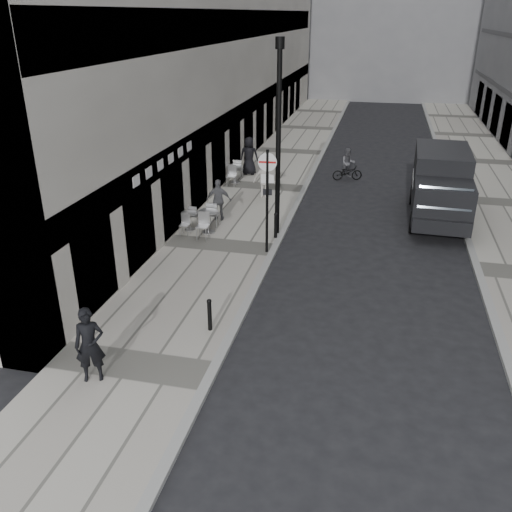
{
  "coord_description": "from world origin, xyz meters",
  "views": [
    {
      "loc": [
        3.43,
        -7.29,
        7.95
      ],
      "look_at": [
        0.16,
        6.89,
        1.4
      ],
      "focal_mm": 38.0,
      "sensor_mm": 36.0,
      "label": 1
    }
  ],
  "objects_px": {
    "walking_man": "(90,345)",
    "panel_van": "(441,182)",
    "sign_post": "(267,188)",
    "lamppost": "(279,131)",
    "cyclist": "(348,168)"
  },
  "relations": [
    {
      "from": "walking_man",
      "to": "panel_van",
      "type": "height_order",
      "value": "panel_van"
    },
    {
      "from": "lamppost",
      "to": "cyclist",
      "type": "xyz_separation_m",
      "value": [
        2.08,
        8.37,
        -3.43
      ]
    },
    {
      "from": "sign_post",
      "to": "cyclist",
      "type": "height_order",
      "value": "sign_post"
    },
    {
      "from": "sign_post",
      "to": "panel_van",
      "type": "xyz_separation_m",
      "value": [
        6.21,
        5.38,
        -0.93
      ]
    },
    {
      "from": "sign_post",
      "to": "panel_van",
      "type": "bearing_deg",
      "value": 37.17
    },
    {
      "from": "sign_post",
      "to": "lamppost",
      "type": "distance_m",
      "value": 2.48
    },
    {
      "from": "walking_man",
      "to": "lamppost",
      "type": "relative_size",
      "value": 0.26
    },
    {
      "from": "walking_man",
      "to": "sign_post",
      "type": "xyz_separation_m",
      "value": [
        2.4,
        8.14,
        1.44
      ]
    },
    {
      "from": "lamppost",
      "to": "sign_post",
      "type": "bearing_deg",
      "value": -90.0
    },
    {
      "from": "lamppost",
      "to": "cyclist",
      "type": "height_order",
      "value": "lamppost"
    },
    {
      "from": "sign_post",
      "to": "panel_van",
      "type": "distance_m",
      "value": 8.26
    },
    {
      "from": "sign_post",
      "to": "cyclist",
      "type": "distance_m",
      "value": 10.64
    },
    {
      "from": "sign_post",
      "to": "lamppost",
      "type": "bearing_deg",
      "value": 86.27
    },
    {
      "from": "cyclist",
      "to": "lamppost",
      "type": "bearing_deg",
      "value": -120.98
    },
    {
      "from": "walking_man",
      "to": "sign_post",
      "type": "distance_m",
      "value": 8.61
    }
  ]
}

